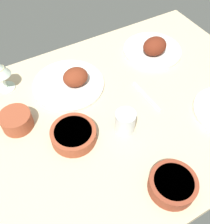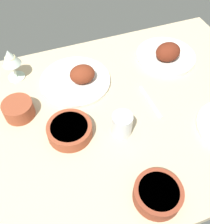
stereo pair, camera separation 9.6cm
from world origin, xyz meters
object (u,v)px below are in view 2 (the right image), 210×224
(bowl_cream, at_px, (70,130))
(bowl_sauce, at_px, (18,109))
(wine_glass, at_px, (10,59))
(plate_far_side, at_px, (78,79))
(water_tumbler, at_px, (122,124))
(bowl_pasta, at_px, (158,194))
(fork_loose, at_px, (150,101))
(plate_near_viewer, at_px, (167,54))

(bowl_cream, distance_m, bowl_sauce, 0.21)
(bowl_cream, xyz_separation_m, wine_glass, (0.14, -0.36, 0.07))
(plate_far_side, xyz_separation_m, wine_glass, (0.23, -0.12, 0.08))
(water_tumbler, bearing_deg, bowl_pasta, 92.01)
(water_tumbler, relative_size, fork_loose, 0.51)
(plate_far_side, height_order, bowl_cream, plate_far_side)
(bowl_sauce, height_order, water_tumbler, water_tumbler)
(wine_glass, bearing_deg, bowl_cream, 111.03)
(bowl_cream, height_order, water_tumbler, water_tumbler)
(plate_far_side, height_order, wine_glass, wine_glass)
(bowl_cream, height_order, bowl_sauce, bowl_sauce)
(plate_far_side, xyz_separation_m, plate_near_viewer, (-0.41, -0.01, 0.01))
(bowl_pasta, bearing_deg, bowl_sauce, -53.72)
(wine_glass, bearing_deg, plate_far_side, 153.21)
(wine_glass, height_order, fork_loose, wine_glass)
(bowl_sauce, distance_m, water_tumbler, 0.38)
(bowl_cream, bearing_deg, bowl_pasta, 120.67)
(bowl_sauce, xyz_separation_m, water_tumbler, (-0.33, 0.20, 0.01))
(fork_loose, bearing_deg, wine_glass, 53.99)
(wine_glass, distance_m, water_tumbler, 0.52)
(bowl_cream, bearing_deg, fork_loose, -173.36)
(wine_glass, bearing_deg, water_tumbler, 127.22)
(plate_near_viewer, distance_m, bowl_pasta, 0.64)
(plate_far_side, distance_m, bowl_pasta, 0.55)
(plate_far_side, bearing_deg, fork_loose, 139.57)
(bowl_sauce, xyz_separation_m, wine_glass, (-0.02, -0.21, 0.07))
(wine_glass, xyz_separation_m, fork_loose, (-0.47, 0.32, -0.10))
(fork_loose, bearing_deg, water_tumbler, 118.24)
(water_tumbler, height_order, fork_loose, water_tumbler)
(plate_far_side, relative_size, water_tumbler, 3.29)
(plate_near_viewer, relative_size, bowl_pasta, 1.82)
(plate_near_viewer, xyz_separation_m, bowl_sauce, (0.66, 0.10, 0.01))
(bowl_sauce, bearing_deg, plate_near_viewer, -171.75)
(plate_far_side, relative_size, bowl_cream, 1.83)
(bowl_cream, bearing_deg, water_tumbler, 163.11)
(plate_far_side, distance_m, bowl_cream, 0.26)
(bowl_sauce, bearing_deg, wine_glass, -94.32)
(plate_far_side, xyz_separation_m, bowl_cream, (0.10, 0.24, 0.00))
(plate_near_viewer, xyz_separation_m, water_tumbler, (0.34, 0.30, 0.02))
(bowl_pasta, xyz_separation_m, bowl_cream, (0.18, -0.31, -0.00))
(bowl_pasta, relative_size, bowl_sauce, 1.30)
(bowl_pasta, distance_m, water_tumbler, 0.26)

